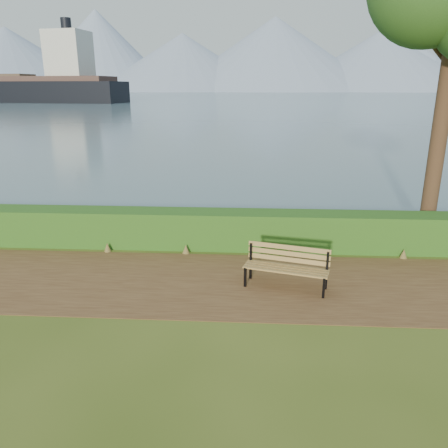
{
  "coord_description": "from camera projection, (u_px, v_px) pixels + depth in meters",
  "views": [
    {
      "loc": [
        0.55,
        -8.59,
        4.2
      ],
      "look_at": [
        -0.05,
        1.2,
        1.1
      ],
      "focal_mm": 35.0,
      "sensor_mm": 36.0,
      "label": 1
    }
  ],
  "objects": [
    {
      "name": "ground",
      "position": [
        223.0,
        289.0,
        9.48
      ],
      "size": [
        140.0,
        140.0,
        0.0
      ],
      "primitive_type": "plane",
      "color": "#3F5317",
      "rests_on": "ground"
    },
    {
      "name": "path",
      "position": [
        224.0,
        283.0,
        9.76
      ],
      "size": [
        40.0,
        3.4,
        0.01
      ],
      "primitive_type": "cube",
      "color": "#56341D",
      "rests_on": "ground"
    },
    {
      "name": "hedge",
      "position": [
        229.0,
        230.0,
        11.8
      ],
      "size": [
        32.0,
        0.85,
        1.0
      ],
      "primitive_type": "cube",
      "color": "#224D16",
      "rests_on": "ground"
    },
    {
      "name": "water",
      "position": [
        251.0,
        94.0,
        256.92
      ],
      "size": [
        700.0,
        510.0,
        0.0
      ],
      "primitive_type": "cube",
      "color": "#465D71",
      "rests_on": "ground"
    },
    {
      "name": "mountains",
      "position": [
        241.0,
        59.0,
        388.11
      ],
      "size": [
        585.0,
        190.0,
        70.0
      ],
      "color": "#7E8EA8",
      "rests_on": "ground"
    },
    {
      "name": "bench",
      "position": [
        287.0,
        264.0,
        9.45
      ],
      "size": [
        1.88,
        0.99,
        0.91
      ],
      "rotation": [
        0.0,
        0.0,
        -0.27
      ],
      "color": "black",
      "rests_on": "ground"
    },
    {
      "name": "cargo_ship",
      "position": [
        2.0,
        89.0,
        120.31
      ],
      "size": [
        76.7,
        22.92,
        23.0
      ],
      "rotation": [
        0.0,
        0.0,
        -0.15
      ],
      "color": "black",
      "rests_on": "ground"
    }
  ]
}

